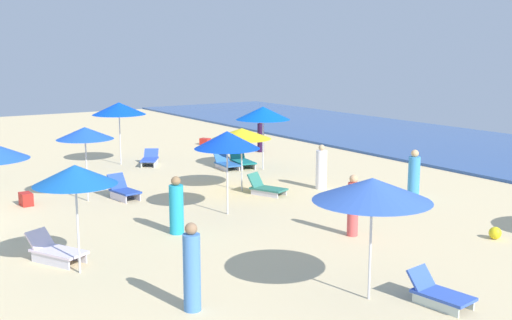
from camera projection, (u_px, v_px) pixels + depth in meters
name	position (u px, v px, depth m)	size (l,w,h in m)	color
ocean	(507.00, 153.00, 29.55)	(60.00, 11.13, 0.12)	#2F549B
umbrella_1	(372.00, 190.00, 12.17)	(2.33, 2.33, 2.46)	silver
lounge_chair_1_0	(439.00, 293.00, 12.25)	(1.31, 0.77, 0.63)	silver
umbrella_2	(263.00, 113.00, 25.50)	(2.20, 2.20, 2.58)	silver
lounge_chair_2_0	(242.00, 161.00, 26.32)	(1.54, 0.86, 0.67)	silver
lounge_chair_2_1	(226.00, 164.00, 25.95)	(1.34, 0.73, 0.61)	silver
umbrella_4	(75.00, 175.00, 13.62)	(1.82, 1.82, 2.45)	silver
lounge_chair_4_0	(56.00, 251.00, 14.71)	(1.59, 1.22, 0.68)	silver
umbrella_6	(227.00, 140.00, 18.55)	(1.95, 1.95, 2.52)	silver
umbrella_7	(242.00, 134.00, 21.67)	(2.06, 2.06, 2.21)	silver
lounge_chair_7_0	(266.00, 188.00, 21.45)	(1.44, 1.06, 0.69)	silver
umbrella_8	(85.00, 133.00, 20.19)	(1.82, 1.82, 2.43)	silver
lounge_chair_8_0	(123.00, 190.00, 20.78)	(1.31, 0.78, 0.79)	silver
umbrella_9	(119.00, 109.00, 26.59)	(2.25, 2.25, 2.66)	silver
lounge_chair_9_0	(150.00, 159.00, 26.78)	(1.42, 1.21, 0.63)	silver
beachgoer_0	(261.00, 137.00, 30.12)	(0.44, 0.44, 1.56)	#2A1233
beachgoer_1	(176.00, 207.00, 16.86)	(0.44, 0.44, 1.57)	#209DC0
beachgoer_2	(192.00, 269.00, 11.89)	(0.44, 0.44, 1.73)	#467DC8
beachgoer_4	(321.00, 169.00, 22.23)	(0.47, 0.47, 1.58)	white
beachgoer_5	(353.00, 207.00, 16.66)	(0.41, 0.41, 1.66)	#D64E4D
beachgoer_6	(414.00, 175.00, 21.14)	(0.50, 0.50, 1.58)	#3A8FD3
beach_ball_0	(495.00, 233.00, 16.46)	(0.33, 0.33, 0.33)	yellow
cooler_box_1	(26.00, 199.00, 19.96)	(0.52, 0.33, 0.41)	red
cooler_box_2	(205.00, 142.00, 32.40)	(0.50, 0.36, 0.34)	red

